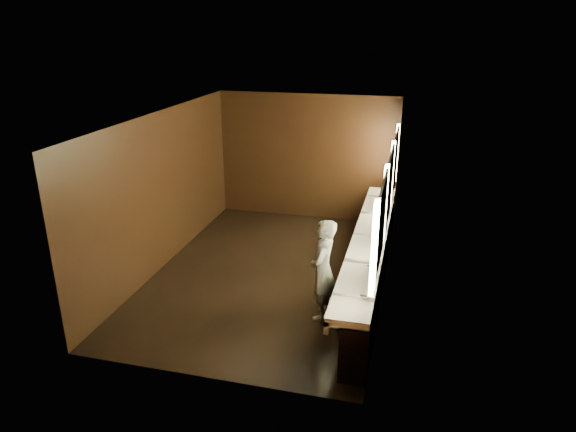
% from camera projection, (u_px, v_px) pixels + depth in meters
% --- Properties ---
extents(floor, '(6.00, 6.00, 0.00)m').
position_uv_depth(floor, '(271.00, 273.00, 9.23)').
color(floor, black).
rests_on(floor, ground).
extents(ceiling, '(4.00, 6.00, 0.02)m').
position_uv_depth(ceiling, '(269.00, 117.00, 8.24)').
color(ceiling, '#2D2D2B').
rests_on(ceiling, wall_back).
extents(wall_back, '(4.00, 0.02, 2.80)m').
position_uv_depth(wall_back, '(307.00, 157.00, 11.46)').
color(wall_back, black).
rests_on(wall_back, floor).
extents(wall_front, '(4.00, 0.02, 2.80)m').
position_uv_depth(wall_front, '(199.00, 279.00, 6.02)').
color(wall_front, black).
rests_on(wall_front, floor).
extents(wall_left, '(0.02, 6.00, 2.80)m').
position_uv_depth(wall_left, '(163.00, 190.00, 9.20)').
color(wall_left, black).
rests_on(wall_left, floor).
extents(wall_right, '(0.02, 6.00, 2.80)m').
position_uv_depth(wall_right, '(389.00, 209.00, 8.28)').
color(wall_right, black).
rests_on(wall_right, floor).
extents(sink_counter, '(0.55, 5.40, 1.01)m').
position_uv_depth(sink_counter, '(372.00, 258.00, 8.64)').
color(sink_counter, black).
rests_on(sink_counter, floor).
extents(mirror_band, '(0.06, 5.03, 1.15)m').
position_uv_depth(mirror_band, '(389.00, 188.00, 8.16)').
color(mirror_band, '#FDF5B5').
rests_on(mirror_band, wall_right).
extents(person, '(0.42, 0.60, 1.57)m').
position_uv_depth(person, '(323.00, 270.00, 7.61)').
color(person, '#8CA4D1').
rests_on(person, floor).
extents(trash_bin, '(0.34, 0.34, 0.51)m').
position_uv_depth(trash_bin, '(347.00, 313.00, 7.47)').
color(trash_bin, black).
rests_on(trash_bin, floor).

